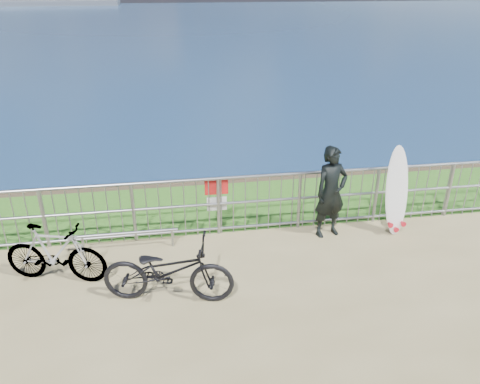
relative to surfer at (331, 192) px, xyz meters
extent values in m
plane|color=#2C681C|center=(-1.47, 1.44, -0.84)|extent=(120.00, 120.00, 0.00)
cube|color=brown|center=(-1.47, 2.64, -3.35)|extent=(120.00, 0.30, 5.00)
plane|color=navy|center=(-1.47, 88.74, -5.85)|extent=(260.00, 260.00, 0.00)
cube|color=#565E68|center=(-51.47, 166.74, -5.10)|extent=(70.00, 12.00, 1.50)
cylinder|color=gray|center=(-1.47, 0.34, 0.25)|extent=(10.00, 0.06, 0.06)
cylinder|color=gray|center=(-1.47, 0.34, -0.24)|extent=(10.00, 0.05, 0.05)
cylinder|color=gray|center=(-1.47, 0.34, -0.75)|extent=(10.00, 0.05, 0.05)
cylinder|color=gray|center=(-4.97, 0.34, -0.30)|extent=(0.06, 0.06, 1.10)
cylinder|color=gray|center=(-3.47, 0.34, -0.30)|extent=(0.06, 0.06, 1.10)
cylinder|color=gray|center=(-1.97, 0.34, -0.30)|extent=(0.06, 0.06, 1.10)
cylinder|color=gray|center=(-0.47, 0.34, -0.30)|extent=(0.06, 0.06, 1.10)
cylinder|color=gray|center=(1.03, 0.34, -0.30)|extent=(0.06, 0.06, 1.10)
cylinder|color=gray|center=(2.53, 0.34, -0.30)|extent=(0.06, 0.06, 1.10)
cube|color=red|center=(-1.99, 0.40, 0.07)|extent=(0.42, 0.02, 0.30)
cube|color=white|center=(-1.99, 0.39, 0.07)|extent=(0.38, 0.01, 0.08)
cube|color=white|center=(-1.99, 0.40, -0.27)|extent=(0.36, 0.02, 0.26)
imported|color=black|center=(0.00, 0.00, 0.00)|extent=(0.70, 0.54, 1.69)
ellipsoid|color=white|center=(1.21, -0.07, -0.02)|extent=(0.43, 0.38, 1.65)
cone|color=red|center=(1.08, -0.19, -0.61)|extent=(0.10, 0.18, 0.10)
cone|color=red|center=(1.33, -0.19, -0.61)|extent=(0.10, 0.18, 0.10)
cone|color=red|center=(1.21, -0.19, -0.72)|extent=(0.10, 0.18, 0.10)
imported|color=black|center=(-2.91, -1.47, -0.35)|extent=(1.99, 1.03, 1.00)
imported|color=black|center=(-4.60, -0.71, -0.36)|extent=(1.68, 0.87, 0.97)
cylinder|color=gray|center=(-3.58, 0.02, -0.51)|extent=(1.71, 0.05, 0.05)
cylinder|color=gray|center=(-4.33, 0.02, -0.68)|extent=(0.04, 0.04, 0.33)
cylinder|color=gray|center=(-2.82, 0.02, -0.68)|extent=(0.04, 0.04, 0.33)
camera|label=1|loc=(-2.76, -7.14, 3.50)|focal=35.00mm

